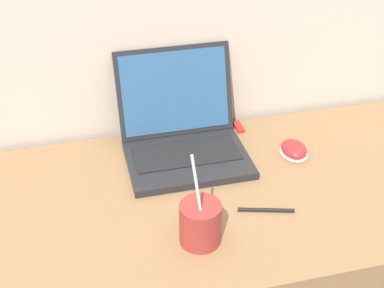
{
  "coord_description": "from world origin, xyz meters",
  "views": [
    {
      "loc": [
        -0.34,
        -0.66,
        1.56
      ],
      "look_at": [
        -0.08,
        0.4,
        0.83
      ],
      "focal_mm": 50.0,
      "sensor_mm": 36.0,
      "label": 1
    }
  ],
  "objects_px": {
    "laptop": "(183,133)",
    "computer_mouse": "(294,149)",
    "pen": "(266,210)",
    "usb_stick": "(239,127)",
    "drink_cup": "(200,222)"
  },
  "relations": [
    {
      "from": "pen",
      "to": "usb_stick",
      "type": "bearing_deg",
      "value": 81.83
    },
    {
      "from": "pen",
      "to": "laptop",
      "type": "bearing_deg",
      "value": 114.36
    },
    {
      "from": "laptop",
      "to": "pen",
      "type": "relative_size",
      "value": 2.44
    },
    {
      "from": "drink_cup",
      "to": "computer_mouse",
      "type": "bearing_deg",
      "value": 38.32
    },
    {
      "from": "laptop",
      "to": "usb_stick",
      "type": "xyz_separation_m",
      "value": [
        0.18,
        0.08,
        -0.05
      ]
    },
    {
      "from": "laptop",
      "to": "usb_stick",
      "type": "bearing_deg",
      "value": 22.57
    },
    {
      "from": "laptop",
      "to": "computer_mouse",
      "type": "height_order",
      "value": "laptop"
    },
    {
      "from": "laptop",
      "to": "usb_stick",
      "type": "distance_m",
      "value": 0.2
    },
    {
      "from": "computer_mouse",
      "to": "usb_stick",
      "type": "height_order",
      "value": "computer_mouse"
    },
    {
      "from": "drink_cup",
      "to": "usb_stick",
      "type": "height_order",
      "value": "drink_cup"
    },
    {
      "from": "usb_stick",
      "to": "drink_cup",
      "type": "bearing_deg",
      "value": -118.2
    },
    {
      "from": "laptop",
      "to": "usb_stick",
      "type": "height_order",
      "value": "laptop"
    },
    {
      "from": "laptop",
      "to": "computer_mouse",
      "type": "bearing_deg",
      "value": -16.5
    },
    {
      "from": "laptop",
      "to": "pen",
      "type": "height_order",
      "value": "laptop"
    },
    {
      "from": "drink_cup",
      "to": "pen",
      "type": "height_order",
      "value": "drink_cup"
    }
  ]
}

